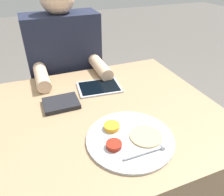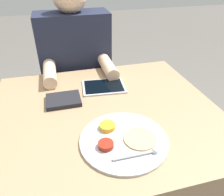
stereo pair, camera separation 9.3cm
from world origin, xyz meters
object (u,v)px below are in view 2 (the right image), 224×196
Objects in this scene: red_notebook at (64,100)px; person_diner at (78,86)px; tablet_device at (104,87)px; thali_tray at (124,139)px.

red_notebook is 0.12× the size of person_diner.
tablet_device is 0.44m from person_diner.
thali_tray is 0.81m from person_diner.
person_diner is at bearing 76.61° from red_notebook.
red_notebook is 0.51m from person_diner.
thali_tray is at bearing -84.07° from person_diner.
thali_tray is 0.26× the size of person_diner.
red_notebook is at bearing 121.13° from thali_tray.
tablet_device is at bearing -75.38° from person_diner.
person_diner is (0.11, 0.46, -0.19)m from red_notebook.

